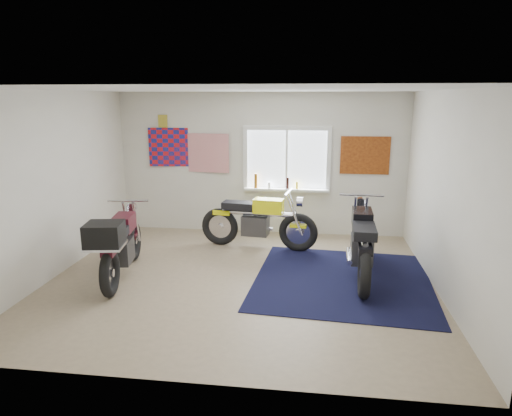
# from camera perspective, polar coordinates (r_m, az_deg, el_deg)

# --- Properties ---
(ground) EXTENTS (5.50, 5.50, 0.00)m
(ground) POSITION_cam_1_polar(r_m,az_deg,el_deg) (6.75, -1.99, -8.98)
(ground) COLOR #9E896B
(ground) RESTS_ON ground
(room_shell) EXTENTS (5.50, 5.50, 5.50)m
(room_shell) POSITION_cam_1_polar(r_m,az_deg,el_deg) (6.30, -2.11, 4.92)
(room_shell) COLOR white
(room_shell) RESTS_ON ground
(navy_rug) EXTENTS (2.68, 2.78, 0.01)m
(navy_rug) POSITION_cam_1_polar(r_m,az_deg,el_deg) (6.84, 10.73, -8.85)
(navy_rug) COLOR black
(navy_rug) RESTS_ON ground
(window_assembly) EXTENTS (1.66, 0.17, 1.26)m
(window_assembly) POSITION_cam_1_polar(r_m,az_deg,el_deg) (8.71, 3.84, 5.54)
(window_assembly) COLOR white
(window_assembly) RESTS_ON room_shell
(oil_bottles) EXTENTS (0.85, 0.07, 0.28)m
(oil_bottles) POSITION_cam_1_polar(r_m,az_deg,el_deg) (8.73, 1.97, 3.20)
(oil_bottles) COLOR #945515
(oil_bottles) RESTS_ON window_assembly
(flag_display) EXTENTS (1.60, 0.10, 1.17)m
(flag_display) POSITION_cam_1_polar(r_m,az_deg,el_deg) (9.12, -11.57, 10.59)
(flag_display) COLOR red
(flag_display) RESTS_ON room_shell
(triumph_poster) EXTENTS (0.90, 0.03, 0.70)m
(triumph_poster) POSITION_cam_1_polar(r_m,az_deg,el_deg) (8.74, 13.46, 6.41)
(triumph_poster) COLOR #A54C14
(triumph_poster) RESTS_ON room_shell
(yellow_triumph) EXTENTS (2.10, 0.63, 1.06)m
(yellow_triumph) POSITION_cam_1_polar(r_m,az_deg,el_deg) (8.00, 0.22, -1.79)
(yellow_triumph) COLOR black
(yellow_triumph) RESTS_ON ground
(black_chrome_bike) EXTENTS (0.68, 2.23, 1.14)m
(black_chrome_bike) POSITION_cam_1_polar(r_m,az_deg,el_deg) (6.89, 13.05, -4.42)
(black_chrome_bike) COLOR black
(black_chrome_bike) RESTS_ON navy_rug
(maroon_tourer) EXTENTS (0.79, 2.08, 1.05)m
(maroon_tourer) POSITION_cam_1_polar(r_m,az_deg,el_deg) (6.84, -16.78, -4.37)
(maroon_tourer) COLOR black
(maroon_tourer) RESTS_ON ground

